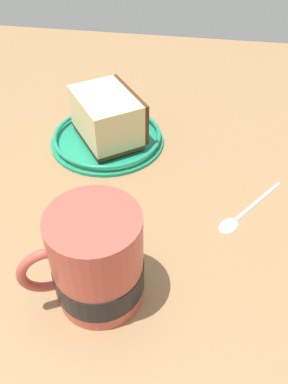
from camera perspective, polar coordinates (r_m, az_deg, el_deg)
ground_plane at (r=51.57cm, az=-2.23°, el=-2.36°), size 111.75×111.75×3.52cm
small_plate at (r=59.93cm, az=-5.38°, el=7.94°), size 17.07×17.07×1.58cm
cake_slice at (r=58.05cm, az=-5.36°, el=10.95°), size 13.44×12.85×6.78cm
tea_mug at (r=37.47cm, az=-7.33°, el=-10.08°), size 8.78×10.93×10.93cm
teaspoon at (r=49.07cm, az=13.80°, el=-3.33°), size 10.90×8.53×0.80cm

